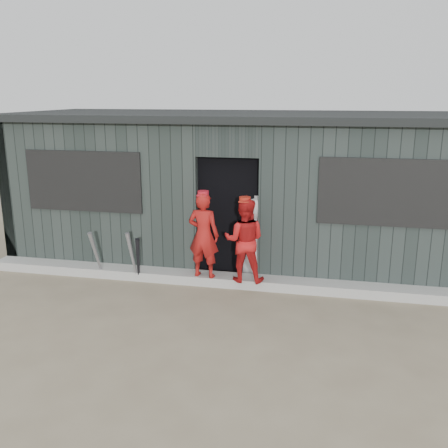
% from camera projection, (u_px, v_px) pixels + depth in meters
% --- Properties ---
extents(ground, '(80.00, 80.00, 0.00)m').
position_uv_depth(ground, '(194.00, 337.00, 6.23)').
color(ground, '#73654F').
rests_on(ground, ground).
extents(curb, '(8.00, 0.36, 0.15)m').
position_uv_depth(curb, '(224.00, 280.00, 7.94)').
color(curb, '#999894').
rests_on(curb, ground).
extents(bat_left, '(0.13, 0.35, 0.84)m').
position_uv_depth(bat_left, '(96.00, 255.00, 8.05)').
color(bat_left, gray).
rests_on(bat_left, ground).
extents(bat_mid, '(0.14, 0.28, 0.86)m').
position_uv_depth(bat_mid, '(132.00, 257.00, 7.92)').
color(bat_mid, gray).
rests_on(bat_mid, ground).
extents(bat_right, '(0.15, 0.24, 0.77)m').
position_uv_depth(bat_right, '(138.00, 260.00, 7.93)').
color(bat_right, black).
rests_on(bat_right, ground).
extents(player_red_left, '(0.53, 0.38, 1.35)m').
position_uv_depth(player_red_left, '(204.00, 235.00, 7.72)').
color(player_red_left, maroon).
rests_on(player_red_left, curb).
extents(player_red_right, '(0.65, 0.52, 1.29)m').
position_uv_depth(player_red_right, '(244.00, 240.00, 7.55)').
color(player_red_right, red).
rests_on(player_red_right, curb).
extents(player_grey_back, '(0.72, 0.52, 1.37)m').
position_uv_depth(player_grey_back, '(258.00, 238.00, 8.06)').
color(player_grey_back, silver).
rests_on(player_grey_back, ground).
extents(dugout, '(8.30, 3.30, 2.62)m').
position_uv_depth(dugout, '(243.00, 186.00, 9.23)').
color(dugout, black).
rests_on(dugout, ground).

